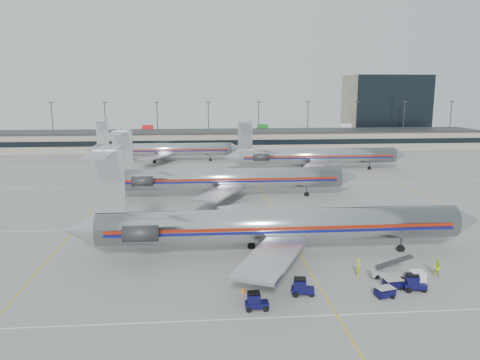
{
  "coord_description": "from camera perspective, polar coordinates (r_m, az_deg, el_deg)",
  "views": [
    {
      "loc": [
        -11.85,
        -55.71,
        19.86
      ],
      "look_at": [
        -5.26,
        22.27,
        4.5
      ],
      "focal_mm": 35.0,
      "sensor_mm": 36.0,
      "label": 1
    }
  ],
  "objects": [
    {
      "name": "light_mast_row",
      "position": [
        168.51,
        -0.79,
        7.27
      ],
      "size": [
        163.6,
        0.4,
        15.28
      ],
      "color": "#38383D",
      "rests_on": "ground"
    },
    {
      "name": "ramp_worker_far",
      "position": [
        55.09,
        22.97,
        -9.89
      ],
      "size": [
        1.05,
        0.89,
        1.89
      ],
      "primitive_type": "imported",
      "rotation": [
        0.0,
        0.0,
        -0.21
      ],
      "color": "#B4DE14",
      "rests_on": "ground"
    },
    {
      "name": "jet_foreground",
      "position": [
        56.25,
        3.91,
        -5.47
      ],
      "size": [
        50.49,
        29.73,
        13.22
      ],
      "color": "#B9B9BE",
      "rests_on": "ground"
    },
    {
      "name": "ground",
      "position": [
        60.32,
        6.85,
        -8.2
      ],
      "size": [
        260.0,
        260.0,
        0.0
      ],
      "primitive_type": "plane",
      "color": "gray",
      "rests_on": "ground"
    },
    {
      "name": "cart_outer",
      "position": [
        48.51,
        17.23,
        -12.91
      ],
      "size": [
        2.02,
        1.64,
        1.0
      ],
      "rotation": [
        0.0,
        0.0,
        0.28
      ],
      "color": "black",
      "rests_on": "ground"
    },
    {
      "name": "tug_right",
      "position": [
        50.68,
        20.41,
        -11.71
      ],
      "size": [
        2.31,
        1.37,
        1.77
      ],
      "rotation": [
        0.0,
        0.0,
        -0.14
      ],
      "color": "black",
      "rests_on": "ground"
    },
    {
      "name": "uld_container",
      "position": [
        51.47,
        20.75,
        -11.27
      ],
      "size": [
        1.7,
        1.42,
        1.78
      ],
      "rotation": [
        0.0,
        0.0,
        -0.01
      ],
      "color": "#2D2D30",
      "rests_on": "ground"
    },
    {
      "name": "distant_building",
      "position": [
        198.14,
        17.25,
        8.48
      ],
      "size": [
        30.0,
        20.0,
        25.0
      ],
      "primitive_type": "cube",
      "color": "tan",
      "rests_on": "ground"
    },
    {
      "name": "apron_markings",
      "position": [
        69.66,
        5.19,
        -5.5
      ],
      "size": [
        160.0,
        0.15,
        0.02
      ],
      "primitive_type": "cube",
      "color": "silver",
      "rests_on": "ground"
    },
    {
      "name": "terminal",
      "position": [
        155.04,
        -0.42,
        4.92
      ],
      "size": [
        162.0,
        17.0,
        6.25
      ],
      "color": "gray",
      "rests_on": "ground"
    },
    {
      "name": "jet_third_row",
      "position": [
        116.08,
        8.96,
        2.93
      ],
      "size": [
        45.69,
        28.1,
        12.49
      ],
      "color": "#B9B9BE",
      "rests_on": "ground"
    },
    {
      "name": "tug_center",
      "position": [
        47.11,
        7.51,
        -12.85
      ],
      "size": [
        2.34,
        1.45,
        1.78
      ],
      "rotation": [
        0.0,
        0.0,
        -0.17
      ],
      "color": "black",
      "rests_on": "ground"
    },
    {
      "name": "cone_right",
      "position": [
        53.9,
        20.96,
        -10.96
      ],
      "size": [
        0.52,
        0.52,
        0.57
      ],
      "primitive_type": "cone",
      "rotation": [
        0.0,
        0.0,
        0.31
      ],
      "color": "#E06007",
      "rests_on": "ground"
    },
    {
      "name": "cone_left",
      "position": [
        47.46,
        0.41,
        -13.21
      ],
      "size": [
        0.52,
        0.52,
        0.63
      ],
      "primitive_type": "cone",
      "rotation": [
        0.0,
        0.0,
        0.13
      ],
      "color": "#E06007",
      "rests_on": "ground"
    },
    {
      "name": "cart_inner",
      "position": [
        50.67,
        18.14,
        -11.88
      ],
      "size": [
        1.92,
        1.41,
        1.02
      ],
      "rotation": [
        0.0,
        0.0,
        0.1
      ],
      "color": "black",
      "rests_on": "ground"
    },
    {
      "name": "belt_loader",
      "position": [
        53.4,
        17.68,
        -10.55
      ],
      "size": [
        4.47,
        1.45,
        2.36
      ],
      "rotation": [
        0.0,
        0.0,
        -0.02
      ],
      "color": "gray",
      "rests_on": "ground"
    },
    {
      "name": "jet_second_row",
      "position": [
        85.75,
        -1.94,
        0.21
      ],
      "size": [
        48.29,
        28.44,
        12.64
      ],
      "color": "#B9B9BE",
      "rests_on": "ground"
    },
    {
      "name": "ramp_worker_near",
      "position": [
        52.61,
        14.25,
        -10.29
      ],
      "size": [
        0.75,
        0.85,
        1.96
      ],
      "primitive_type": "imported",
      "rotation": [
        0.0,
        0.0,
        1.08
      ],
      "color": "#B4D614",
      "rests_on": "ground"
    },
    {
      "name": "jet_back_row",
      "position": [
        130.39,
        -9.51,
        3.7
      ],
      "size": [
        42.71,
        26.27,
        11.68
      ],
      "color": "#B9B9BE",
      "rests_on": "ground"
    },
    {
      "name": "tug_left",
      "position": [
        43.97,
        1.89,
        -14.61
      ],
      "size": [
        2.15,
        1.14,
        1.73
      ],
      "rotation": [
        0.0,
        0.0,
        0.02
      ],
      "color": "black",
      "rests_on": "ground"
    }
  ]
}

